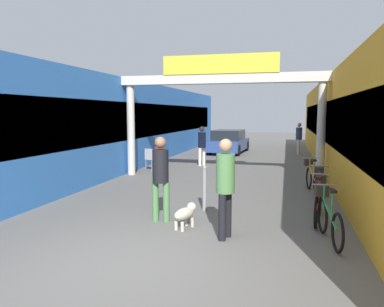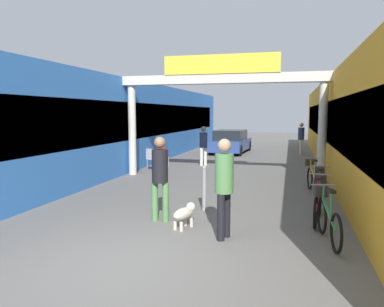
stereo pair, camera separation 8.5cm
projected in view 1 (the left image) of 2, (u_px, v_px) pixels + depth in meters
name	position (u px, v px, depth m)	size (l,w,h in m)	color
ground_plane	(131.00, 263.00, 5.75)	(80.00, 80.00, 0.00)	#605E5B
storefront_left	(124.00, 124.00, 17.40)	(3.00, 26.00, 3.61)	blue
storefront_right	(360.00, 125.00, 14.90)	(3.00, 26.00, 3.61)	gold
arcade_sign_gateway	(220.00, 92.00, 12.87)	(7.40, 0.47, 4.26)	beige
pedestrian_with_dog	(161.00, 173.00, 7.86)	(0.39, 0.35, 1.81)	#4C7F47
pedestrian_companion	(225.00, 181.00, 6.77)	(0.42, 0.42, 1.84)	black
pedestrian_carrying_crate	(202.00, 143.00, 16.29)	(0.47, 0.47, 1.71)	silver
pedestrian_elderly_walking	(299.00, 136.00, 20.76)	(0.38, 0.39, 1.76)	silver
dog_on_leash	(186.00, 213.00, 7.49)	(0.43, 0.68, 0.48)	beige
bicycle_green_nearest	(328.00, 216.00, 6.76)	(0.46, 1.68, 0.98)	black
bicycle_red_second	(319.00, 200.00, 8.00)	(0.46, 1.68, 0.98)	black
bicycle_blue_third	(319.00, 188.00, 9.30)	(0.46, 1.69, 0.98)	black
bicycle_orange_farthest	(312.00, 177.00, 10.94)	(0.46, 1.68, 0.98)	black
bollard_post_metal	(204.00, 188.00, 8.78)	(0.10, 0.10, 1.07)	gray
cafe_chair_aluminium_nearer	(150.00, 157.00, 14.89)	(0.53, 0.53, 0.89)	gray
cafe_chair_red_farther	(161.00, 154.00, 15.94)	(0.46, 0.46, 0.89)	gray
parked_car_blue	(229.00, 142.00, 21.61)	(1.99, 4.09, 1.33)	#2D478C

